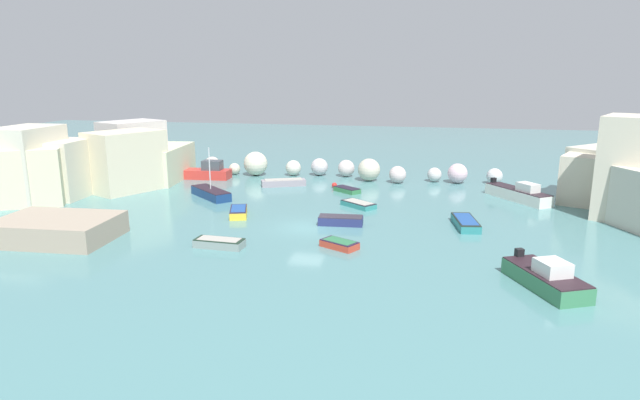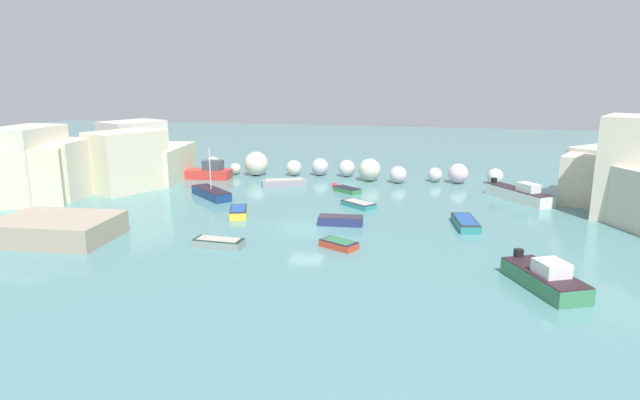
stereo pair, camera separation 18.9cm
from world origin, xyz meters
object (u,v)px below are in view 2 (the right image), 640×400
(moored_boat_2, at_px, (545,278))
(moored_boat_6, at_px, (465,223))
(moored_boat_7, at_px, (207,172))
(moored_boat_4, at_px, (284,183))
(moored_boat_3, at_px, (339,244))
(moored_boat_8, at_px, (347,190))
(channel_buoy, at_px, (335,185))
(moored_boat_1, at_px, (519,194))
(moored_boat_9, at_px, (340,220))
(moored_boat_0, at_px, (211,193))
(moored_boat_5, at_px, (219,243))
(stone_dock, at_px, (57,228))
(moored_boat_11, at_px, (239,212))
(moored_boat_10, at_px, (358,204))

(moored_boat_2, distance_m, moored_boat_6, 11.92)
(moored_boat_2, distance_m, moored_boat_7, 39.42)
(moored_boat_4, distance_m, moored_boat_6, 20.95)
(moored_boat_7, bearing_deg, moored_boat_6, -31.07)
(moored_boat_3, relative_size, moored_boat_8, 0.97)
(channel_buoy, bearing_deg, moored_boat_1, -6.31)
(channel_buoy, xyz_separation_m, moored_boat_4, (-5.25, -0.11, 0.07))
(moored_boat_2, xyz_separation_m, moored_boat_7, (-30.38, 25.11, 0.11))
(moored_boat_6, relative_size, moored_boat_9, 1.24)
(moored_boat_4, distance_m, moored_boat_7, 9.59)
(moored_boat_6, bearing_deg, moored_boat_0, 68.04)
(moored_boat_5, bearing_deg, moored_boat_7, 118.41)
(stone_dock, relative_size, moored_boat_5, 2.31)
(moored_boat_8, bearing_deg, moored_boat_3, -43.77)
(moored_boat_2, distance_m, moored_boat_8, 25.70)
(channel_buoy, relative_size, moored_boat_11, 0.16)
(moored_boat_4, height_order, moored_boat_10, moored_boat_4)
(moored_boat_0, bearing_deg, moored_boat_9, -164.48)
(moored_boat_7, relative_size, moored_boat_8, 2.01)
(moored_boat_9, bearing_deg, moored_boat_4, -62.24)
(moored_boat_1, height_order, moored_boat_4, moored_boat_1)
(channel_buoy, relative_size, moored_boat_6, 0.13)
(stone_dock, relative_size, moored_boat_1, 1.17)
(moored_boat_1, distance_m, moored_boat_8, 15.69)
(moored_boat_8, height_order, moored_boat_9, moored_boat_9)
(moored_boat_4, distance_m, moored_boat_9, 15.42)
(moored_boat_8, relative_size, moored_boat_11, 0.86)
(moored_boat_0, xyz_separation_m, moored_boat_10, (13.83, -0.73, -0.17))
(moored_boat_5, xyz_separation_m, moored_boat_6, (16.10, 8.46, 0.01))
(moored_boat_5, distance_m, moored_boat_11, 8.05)
(channel_buoy, bearing_deg, moored_boat_4, -178.77)
(channel_buoy, height_order, moored_boat_5, moored_boat_5)
(stone_dock, height_order, moored_boat_9, stone_dock)
(moored_boat_3, height_order, moored_boat_8, moored_boat_3)
(moored_boat_2, bearing_deg, moored_boat_11, -141.87)
(moored_boat_9, bearing_deg, moored_boat_2, 137.90)
(moored_boat_1, xyz_separation_m, moored_boat_6, (-5.08, -9.85, -0.31))
(stone_dock, distance_m, moored_boat_1, 37.88)
(stone_dock, bearing_deg, moored_boat_0, 70.39)
(moored_boat_7, bearing_deg, moored_boat_5, -68.23)
(moored_boat_0, bearing_deg, moored_boat_2, -170.50)
(moored_boat_0, bearing_deg, moored_boat_1, -128.58)
(channel_buoy, bearing_deg, stone_dock, -126.42)
(moored_boat_2, relative_size, moored_boat_6, 1.32)
(moored_boat_1, distance_m, moored_boat_6, 11.08)
(stone_dock, relative_size, moored_boat_4, 1.68)
(moored_boat_4, bearing_deg, moored_boat_2, -71.69)
(moored_boat_3, bearing_deg, moored_boat_4, -35.12)
(moored_boat_4, bearing_deg, moored_boat_8, -37.27)
(channel_buoy, height_order, moored_boat_6, moored_boat_6)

